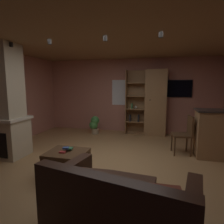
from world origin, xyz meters
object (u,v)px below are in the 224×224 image
(stone_fireplace, at_px, (4,107))
(table_book_2, at_px, (66,148))
(coffee_table, at_px, (67,156))
(table_book_0, at_px, (63,152))
(table_book_1, at_px, (69,148))
(potted_floor_plant, at_px, (94,124))
(leather_couch, at_px, (120,212))
(wall_mounted_tv, at_px, (176,89))
(dining_chair, at_px, (185,132))
(bookshelf_cabinet, at_px, (153,103))

(stone_fireplace, height_order, table_book_2, stone_fireplace)
(stone_fireplace, xyz_separation_m, coffee_table, (1.80, -0.55, -0.77))
(coffee_table, distance_m, table_book_0, 0.13)
(table_book_1, bearing_deg, potted_floor_plant, 100.12)
(leather_couch, height_order, wall_mounted_tv, wall_mounted_tv)
(table_book_0, bearing_deg, potted_floor_plant, 98.60)
(table_book_0, distance_m, dining_chair, 2.83)
(stone_fireplace, distance_m, dining_chair, 4.19)
(coffee_table, height_order, table_book_0, table_book_0)
(bookshelf_cabinet, height_order, leather_couch, bookshelf_cabinet)
(table_book_0, xyz_separation_m, table_book_1, (0.06, 0.14, 0.03))
(dining_chair, bearing_deg, table_book_2, -143.13)
(stone_fireplace, bearing_deg, potted_floor_plant, 61.15)
(bookshelf_cabinet, distance_m, table_book_2, 3.62)
(leather_couch, bearing_deg, table_book_2, 136.75)
(potted_floor_plant, bearing_deg, dining_chair, -24.97)
(table_book_2, bearing_deg, stone_fireplace, 162.71)
(table_book_2, xyz_separation_m, potted_floor_plant, (-0.48, 2.92, -0.19))
(wall_mounted_tv, bearing_deg, bookshelf_cabinet, -163.58)
(leather_couch, relative_size, table_book_1, 14.05)
(stone_fireplace, height_order, table_book_0, stone_fireplace)
(coffee_table, relative_size, table_book_2, 6.81)
(table_book_0, bearing_deg, coffee_table, 57.73)
(dining_chair, bearing_deg, bookshelf_cabinet, 116.32)
(leather_couch, height_order, potted_floor_plant, leather_couch)
(stone_fireplace, bearing_deg, leather_couch, -29.57)
(stone_fireplace, bearing_deg, coffee_table, -17.03)
(leather_couch, bearing_deg, dining_chair, 70.51)
(coffee_table, height_order, table_book_2, table_book_2)
(coffee_table, xyz_separation_m, table_book_2, (-0.02, -0.00, 0.15))
(table_book_2, bearing_deg, table_book_0, -112.93)
(table_book_0, relative_size, table_book_2, 1.01)
(dining_chair, bearing_deg, table_book_1, -143.97)
(table_book_2, xyz_separation_m, dining_chair, (2.22, 1.66, 0.01))
(table_book_0, height_order, table_book_2, table_book_2)
(wall_mounted_tv, bearing_deg, potted_floor_plant, -167.36)
(stone_fireplace, distance_m, wall_mounted_tv, 4.91)
(table_book_0, xyz_separation_m, potted_floor_plant, (-0.45, 2.98, -0.14))
(table_book_0, xyz_separation_m, dining_chair, (2.24, 1.73, 0.07))
(table_book_2, distance_m, dining_chair, 2.77)
(leather_couch, height_order, dining_chair, dining_chair)
(bookshelf_cabinet, relative_size, coffee_table, 3.04)
(stone_fireplace, relative_size, leather_couch, 1.49)
(bookshelf_cabinet, bearing_deg, leather_couch, -92.44)
(coffee_table, bearing_deg, dining_chair, 37.01)
(bookshelf_cabinet, height_order, wall_mounted_tv, bookshelf_cabinet)
(potted_floor_plant, bearing_deg, leather_couch, -67.31)
(table_book_0, bearing_deg, leather_couch, -40.94)
(table_book_2, bearing_deg, wall_mounted_tv, 58.76)
(coffee_table, relative_size, table_book_0, 6.74)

